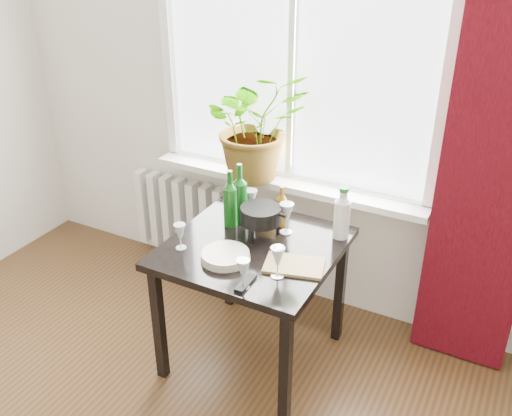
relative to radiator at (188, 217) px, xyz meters
The scene contains 19 objects.
window 1.43m from the radiator, ahead, with size 1.72×0.08×1.62m.
windowsill 0.87m from the radiator, ahead, with size 1.72×0.20×0.04m.
curtain 2.08m from the radiator, ahead, with size 0.50×0.12×2.56m.
radiator is the anchor object (origin of this frame).
table 1.09m from the radiator, 36.54° to the right, with size 0.85×0.85×0.74m.
potted_plant 0.98m from the radiator, ahead, with size 0.59×0.51×0.65m, color #286A1C.
wine_bottle_left 0.97m from the radiator, 37.90° to the right, with size 0.08×0.08×0.33m, color #0D430E, non-canonical shape.
wine_bottle_right 0.97m from the radiator, 33.51° to the right, with size 0.08×0.08×0.35m, color #0C4211, non-canonical shape.
bottle_amber 1.08m from the radiator, 23.04° to the right, with size 0.06×0.06×0.23m, color brown, non-canonical shape.
cleaning_bottle 1.36m from the radiator, 15.77° to the right, with size 0.08×0.08×0.29m, color silver, non-canonical shape.
wineglass_front_right 1.45m from the radiator, 44.82° to the right, with size 0.06×0.06×0.15m, color silver, non-canonical shape.
wineglass_far_right 1.43m from the radiator, 37.38° to the right, with size 0.07×0.07×0.16m, color silver, non-canonical shape.
wineglass_back_center 1.14m from the radiator, 24.87° to the right, with size 0.08×0.08×0.18m, color silver, non-canonical shape.
wineglass_back_left 0.91m from the radiator, 28.05° to the right, with size 0.07×0.07×0.17m, color #B2B7BF, non-canonical shape.
wineglass_front_left 1.08m from the radiator, 56.90° to the right, with size 0.06×0.06×0.14m, color #B4BAC1, non-canonical shape.
plate_stack 1.20m from the radiator, 45.76° to the right, with size 0.25×0.25×0.04m, color beige.
fondue_pot 1.08m from the radiator, 32.02° to the right, with size 0.25×0.21×0.17m, color black, non-canonical shape.
tv_remote 1.42m from the radiator, 44.16° to the right, with size 0.04×0.15×0.02m, color black.
cutting_board 1.38m from the radiator, 32.63° to the right, with size 0.28×0.18×0.02m, color olive.
Camera 1 is at (1.28, -0.66, 2.27)m, focal length 40.00 mm.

